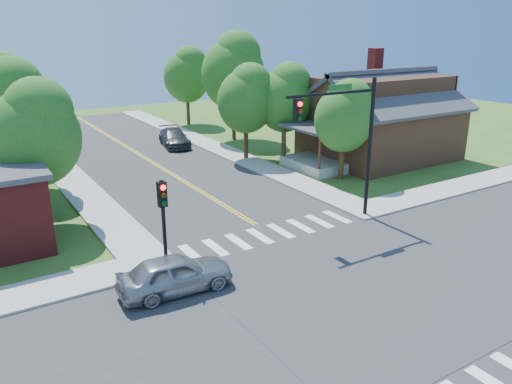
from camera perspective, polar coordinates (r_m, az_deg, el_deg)
ground at (r=19.86m, az=11.79°, el=-10.74°), size 100.00×100.00×0.00m
road_ns at (r=19.85m, az=11.79°, el=-10.69°), size 10.00×90.00×0.04m
road_ew at (r=19.85m, az=11.79°, el=-10.68°), size 90.00×10.00×0.04m
intersection_patch at (r=19.86m, az=11.79°, el=-10.74°), size 10.20×10.20×0.06m
sidewalk_ne at (r=40.90m, az=12.75°, el=4.54°), size 40.00×40.00×0.14m
crosswalk_north at (r=24.17m, az=1.66°, el=-4.75°), size 8.85×2.00×0.01m
centerline at (r=19.84m, az=11.80°, el=-10.63°), size 0.30×90.00×0.01m
signal_mast_ne at (r=24.61m, az=10.23°, el=7.12°), size 5.30×0.42×7.20m
signal_pole_nw at (r=20.28m, az=-10.58°, el=-1.76°), size 0.34×0.42×3.80m
house_ne at (r=38.68m, az=13.98°, el=8.61°), size 13.05×8.80×7.11m
tree_e_a at (r=32.34m, az=10.21°, el=8.73°), size 3.84×3.65×6.52m
tree_e_b at (r=37.22m, az=3.43°, el=10.90°), size 4.23×4.02×7.19m
tree_e_c at (r=43.74m, az=-2.50°, el=13.86°), size 5.48×5.20×9.31m
tree_e_d at (r=51.48m, az=-7.83°, el=13.29°), size 4.59×4.36×7.80m
tree_w_a at (r=26.12m, az=-23.87°, el=6.45°), size 4.34×4.12×7.38m
tree_w_b at (r=32.92m, az=-26.18°, el=9.03°), size 4.70×4.47×8.00m
tree_w_c at (r=40.99m, az=-27.07°, el=10.34°), size 4.66×4.43×7.93m
tree_house at (r=36.84m, az=-1.04°, el=10.81°), size 4.20×3.99×7.15m
tree_bldg at (r=30.95m, az=-24.08°, el=6.75°), size 3.72×3.53×6.32m
car_silver at (r=19.12m, az=-9.21°, el=-9.29°), size 2.19×4.49×1.47m
car_dgrey at (r=42.29m, az=-9.32°, el=6.10°), size 3.90×5.69×1.43m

